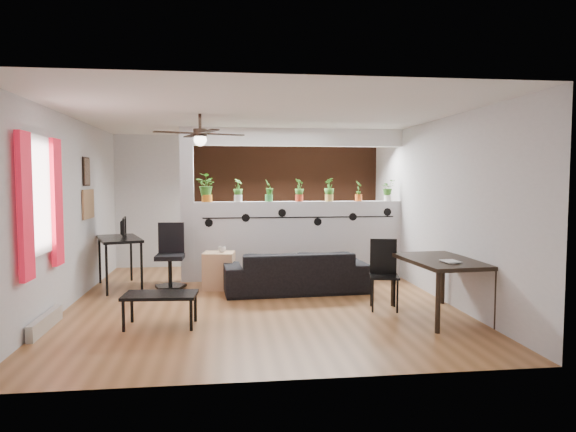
{
  "coord_description": "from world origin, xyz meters",
  "views": [
    {
      "loc": [
        -0.48,
        -7.28,
        1.73
      ],
      "look_at": [
        0.49,
        0.6,
        1.16
      ],
      "focal_mm": 32.0,
      "sensor_mm": 36.0,
      "label": 1
    }
  ],
  "objects_px": {
    "sofa": "(295,272)",
    "potted_plant_0": "(207,187)",
    "potted_plant_2": "(269,190)",
    "dining_table": "(441,265)",
    "potted_plant_3": "(299,189)",
    "cube_shelf": "(219,270)",
    "folding_chair": "(384,268)",
    "office_chair": "(170,260)",
    "ceiling_fan": "(200,135)",
    "potted_plant_6": "(388,190)",
    "cup": "(222,249)",
    "potted_plant_1": "(238,190)",
    "potted_plant_5": "(359,190)",
    "potted_plant_4": "(329,189)",
    "computer_desk": "(119,242)",
    "coffee_table": "(160,297)"
  },
  "relations": [
    {
      "from": "potted_plant_3",
      "to": "sofa",
      "type": "height_order",
      "value": "potted_plant_3"
    },
    {
      "from": "potted_plant_2",
      "to": "ceiling_fan",
      "type": "bearing_deg",
      "value": -120.81
    },
    {
      "from": "sofa",
      "to": "cup",
      "type": "distance_m",
      "value": 1.22
    },
    {
      "from": "potted_plant_2",
      "to": "dining_table",
      "type": "relative_size",
      "value": 0.27
    },
    {
      "from": "potted_plant_5",
      "to": "cube_shelf",
      "type": "xyz_separation_m",
      "value": [
        -2.43,
        -0.67,
        -1.25
      ]
    },
    {
      "from": "potted_plant_4",
      "to": "computer_desk",
      "type": "height_order",
      "value": "potted_plant_4"
    },
    {
      "from": "potted_plant_0",
      "to": "potted_plant_6",
      "type": "xyz_separation_m",
      "value": [
        3.16,
        0.0,
        -0.05
      ]
    },
    {
      "from": "potted_plant_0",
      "to": "potted_plant_5",
      "type": "xyz_separation_m",
      "value": [
        2.63,
        0.0,
        -0.06
      ]
    },
    {
      "from": "ceiling_fan",
      "to": "potted_plant_2",
      "type": "height_order",
      "value": "ceiling_fan"
    },
    {
      "from": "folding_chair",
      "to": "potted_plant_3",
      "type": "bearing_deg",
      "value": 110.78
    },
    {
      "from": "potted_plant_5",
      "to": "cup",
      "type": "relative_size",
      "value": 2.94
    },
    {
      "from": "potted_plant_4",
      "to": "cube_shelf",
      "type": "xyz_separation_m",
      "value": [
        -1.91,
        -0.67,
        -1.27
      ]
    },
    {
      "from": "potted_plant_0",
      "to": "dining_table",
      "type": "height_order",
      "value": "potted_plant_0"
    },
    {
      "from": "cup",
      "to": "ceiling_fan",
      "type": "bearing_deg",
      "value": -103.42
    },
    {
      "from": "potted_plant_5",
      "to": "potted_plant_6",
      "type": "relative_size",
      "value": 0.95
    },
    {
      "from": "potted_plant_2",
      "to": "office_chair",
      "type": "distance_m",
      "value": 2.03
    },
    {
      "from": "potted_plant_3",
      "to": "folding_chair",
      "type": "xyz_separation_m",
      "value": [
        0.83,
        -2.18,
        -1.01
      ]
    },
    {
      "from": "potted_plant_1",
      "to": "office_chair",
      "type": "xyz_separation_m",
      "value": [
        -1.09,
        -0.54,
        -1.11
      ]
    },
    {
      "from": "dining_table",
      "to": "office_chair",
      "type": "bearing_deg",
      "value": 148.76
    },
    {
      "from": "ceiling_fan",
      "to": "sofa",
      "type": "xyz_separation_m",
      "value": [
        1.39,
        0.76,
        -2.01
      ]
    },
    {
      "from": "ceiling_fan",
      "to": "cube_shelf",
      "type": "bearing_deg",
      "value": 79.01
    },
    {
      "from": "ceiling_fan",
      "to": "potted_plant_0",
      "type": "relative_size",
      "value": 2.48
    },
    {
      "from": "potted_plant_0",
      "to": "computer_desk",
      "type": "xyz_separation_m",
      "value": [
        -1.37,
        -0.41,
        -0.87
      ]
    },
    {
      "from": "potted_plant_4",
      "to": "coffee_table",
      "type": "bearing_deg",
      "value": -133.53
    },
    {
      "from": "potted_plant_1",
      "to": "potted_plant_6",
      "type": "height_order",
      "value": "potted_plant_1"
    },
    {
      "from": "folding_chair",
      "to": "potted_plant_5",
      "type": "bearing_deg",
      "value": 84.09
    },
    {
      "from": "ceiling_fan",
      "to": "potted_plant_1",
      "type": "xyz_separation_m",
      "value": [
        0.55,
        1.8,
        -0.76
      ]
    },
    {
      "from": "ceiling_fan",
      "to": "sofa",
      "type": "height_order",
      "value": "ceiling_fan"
    },
    {
      "from": "potted_plant_6",
      "to": "office_chair",
      "type": "xyz_separation_m",
      "value": [
        -3.73,
        -0.54,
        -1.1
      ]
    },
    {
      "from": "cube_shelf",
      "to": "computer_desk",
      "type": "bearing_deg",
      "value": 178.13
    },
    {
      "from": "sofa",
      "to": "computer_desk",
      "type": "relative_size",
      "value": 1.66
    },
    {
      "from": "potted_plant_1",
      "to": "potted_plant_3",
      "type": "height_order",
      "value": "potted_plant_3"
    },
    {
      "from": "potted_plant_4",
      "to": "potted_plant_6",
      "type": "xyz_separation_m",
      "value": [
        1.05,
        0.0,
        -0.01
      ]
    },
    {
      "from": "ceiling_fan",
      "to": "potted_plant_0",
      "type": "distance_m",
      "value": 1.94
    },
    {
      "from": "potted_plant_4",
      "to": "potted_plant_6",
      "type": "distance_m",
      "value": 1.05
    },
    {
      "from": "potted_plant_6",
      "to": "potted_plant_4",
      "type": "bearing_deg",
      "value": -180.0
    },
    {
      "from": "potted_plant_2",
      "to": "sofa",
      "type": "height_order",
      "value": "potted_plant_2"
    },
    {
      "from": "sofa",
      "to": "potted_plant_1",
      "type": "bearing_deg",
      "value": -54.24
    },
    {
      "from": "potted_plant_3",
      "to": "cube_shelf",
      "type": "distance_m",
      "value": 1.99
    },
    {
      "from": "potted_plant_4",
      "to": "cube_shelf",
      "type": "height_order",
      "value": "potted_plant_4"
    },
    {
      "from": "potted_plant_3",
      "to": "sofa",
      "type": "xyz_separation_m",
      "value": [
        -0.21,
        -1.04,
        -1.26
      ]
    },
    {
      "from": "potted_plant_4",
      "to": "potted_plant_5",
      "type": "height_order",
      "value": "potted_plant_4"
    },
    {
      "from": "potted_plant_3",
      "to": "sofa",
      "type": "bearing_deg",
      "value": -101.52
    },
    {
      "from": "potted_plant_5",
      "to": "coffee_table",
      "type": "height_order",
      "value": "potted_plant_5"
    },
    {
      "from": "cube_shelf",
      "to": "folding_chair",
      "type": "relative_size",
      "value": 0.63
    },
    {
      "from": "sofa",
      "to": "potted_plant_0",
      "type": "bearing_deg",
      "value": -40.46
    },
    {
      "from": "cup",
      "to": "computer_desk",
      "type": "xyz_separation_m",
      "value": [
        -1.62,
        0.26,
        0.1
      ]
    },
    {
      "from": "potted_plant_3",
      "to": "cube_shelf",
      "type": "relative_size",
      "value": 0.68
    },
    {
      "from": "potted_plant_4",
      "to": "office_chair",
      "type": "height_order",
      "value": "potted_plant_4"
    },
    {
      "from": "dining_table",
      "to": "folding_chair",
      "type": "height_order",
      "value": "folding_chair"
    }
  ]
}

